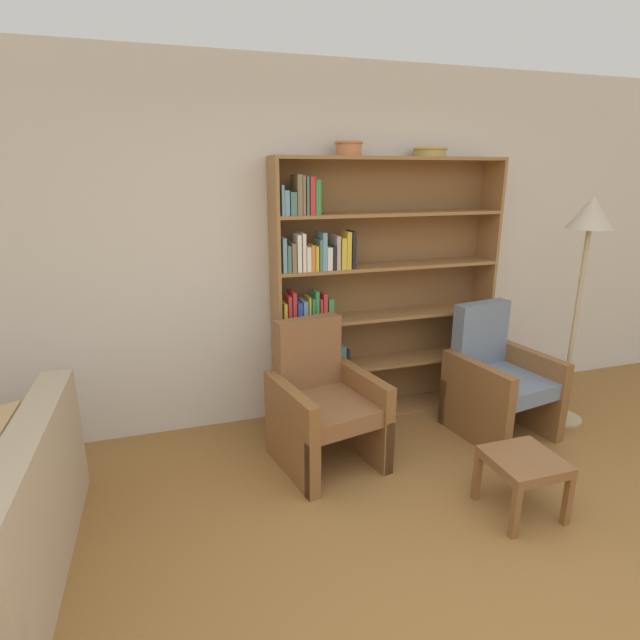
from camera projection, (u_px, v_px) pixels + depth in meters
wall_back at (333, 249)px, 3.97m from camera, size 12.00×0.06×2.75m
bookshelf at (364, 296)px, 3.97m from camera, size 1.84×0.30×2.07m
bowl_terracotta at (349, 147)px, 3.59m from camera, size 0.21×0.21×0.10m
bowl_copper at (430, 151)px, 3.79m from camera, size 0.26×0.26×0.07m
armchair_leather at (323, 404)px, 3.44m from camera, size 0.76×0.79×0.99m
armchair_cushioned at (497, 379)px, 3.86m from camera, size 0.75×0.78×0.99m
floor_lamp at (588, 234)px, 3.69m from camera, size 0.33×0.33×1.80m
footstool at (524, 466)px, 2.92m from camera, size 0.40×0.40×0.37m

